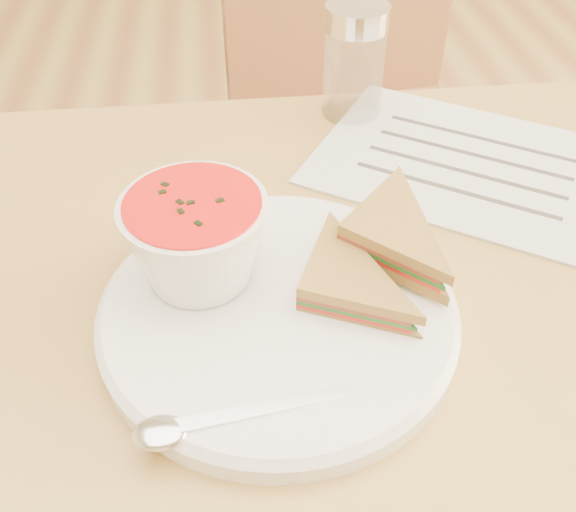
{
  "coord_description": "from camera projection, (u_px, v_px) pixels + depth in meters",
  "views": [
    {
      "loc": [
        -0.14,
        -0.35,
        1.13
      ],
      "look_at": [
        -0.1,
        0.01,
        0.8
      ],
      "focal_mm": 40.0,
      "sensor_mm": 36.0,
      "label": 1
    }
  ],
  "objects": [
    {
      "name": "chair_far",
      "position": [
        370.0,
        146.0,
        1.16
      ],
      "size": [
        0.5,
        0.5,
        0.99
      ],
      "primitive_type": null,
      "rotation": [
        0.0,
        0.0,
        3.29
      ],
      "color": "brown",
      "rests_on": "floor"
    },
    {
      "name": "plate",
      "position": [
        278.0,
        313.0,
        0.5
      ],
      "size": [
        0.35,
        0.35,
        0.02
      ],
      "primitive_type": null,
      "rotation": [
        0.0,
        0.0,
        -0.32
      ],
      "color": "white",
      "rests_on": "dining_table"
    },
    {
      "name": "soup_bowl",
      "position": [
        197.0,
        244.0,
        0.49
      ],
      "size": [
        0.12,
        0.12,
        0.08
      ],
      "primitive_type": null,
      "rotation": [
        0.0,
        0.0,
        0.03
      ],
      "color": "white",
      "rests_on": "plate"
    },
    {
      "name": "sandwich_half_a",
      "position": [
        296.0,
        302.0,
        0.48
      ],
      "size": [
        0.13,
        0.13,
        0.03
      ],
      "primitive_type": null,
      "rotation": [
        0.0,
        0.0,
        -0.42
      ],
      "color": "#A27D39",
      "rests_on": "plate"
    },
    {
      "name": "sandwich_half_b",
      "position": [
        337.0,
        240.0,
        0.51
      ],
      "size": [
        0.14,
        0.14,
        0.03
      ],
      "primitive_type": null,
      "rotation": [
        0.0,
        0.0,
        -0.74
      ],
      "color": "#A27D39",
      "rests_on": "plate"
    },
    {
      "name": "spoon",
      "position": [
        241.0,
        415.0,
        0.42
      ],
      "size": [
        0.18,
        0.06,
        0.01
      ],
      "primitive_type": null,
      "rotation": [
        0.0,
        0.0,
        0.15
      ],
      "color": "silver",
      "rests_on": "plate"
    },
    {
      "name": "paper_menu",
      "position": [
        469.0,
        164.0,
        0.67
      ],
      "size": [
        0.38,
        0.35,
        0.0
      ],
      "primitive_type": null,
      "rotation": [
        0.0,
        0.0,
        -0.57
      ],
      "color": "silver",
      "rests_on": "dining_table"
    },
    {
      "name": "condiment_shaker",
      "position": [
        354.0,
        62.0,
        0.7
      ],
      "size": [
        0.09,
        0.09,
        0.12
      ],
      "primitive_type": null,
      "rotation": [
        0.0,
        0.0,
        0.32
      ],
      "color": "silver",
      "rests_on": "dining_table"
    }
  ]
}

